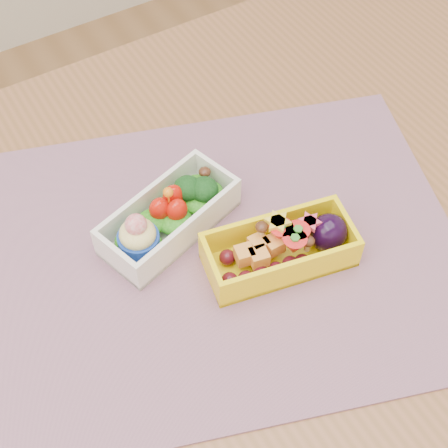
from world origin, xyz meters
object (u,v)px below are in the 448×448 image
table (240,307)px  placemat (220,251)px  bento_white (169,217)px  bento_yellow (283,248)px

table → placemat: (-0.01, 0.02, 0.10)m
table → bento_white: bearing=121.5°
table → placemat: bearing=122.0°
bento_white → bento_yellow: bento_white is taller
placemat → bento_yellow: size_ratio=3.10×
table → bento_yellow: size_ratio=7.15×
placemat → table: bearing=-58.0°
placemat → bento_white: size_ratio=3.03×
bento_white → bento_yellow: bearing=-66.9°
table → placemat: size_ratio=2.31×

